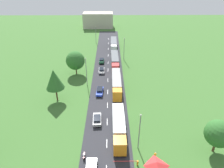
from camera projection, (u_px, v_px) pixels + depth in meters
The scene contains 22 objects.
road at pixel (107, 104), 53.32m from camera, with size 10.00×140.00×0.06m, color #2B2B30.
lane_marking_centre at pixel (107, 113), 50.17m from camera, with size 0.16×121.73×0.01m.
truck_lead at pixel (119, 126), 42.67m from camera, with size 2.50×12.59×3.74m.
truck_second at pixel (117, 83), 58.80m from camera, with size 2.51×14.44×3.54m.
truck_third at pixel (115, 60), 73.25m from camera, with size 2.62×14.26×3.47m.
truck_fourth at pixel (114, 44), 88.61m from camera, with size 2.58×13.77×3.52m.
car_lead at pixel (91, 168), 35.35m from camera, with size 1.91×4.21×1.40m.
car_second at pixel (97, 119), 46.77m from camera, with size 2.07×4.43×1.42m.
car_third at pixel (100, 91), 57.54m from camera, with size 2.01×4.65×1.47m.
car_fourth at pixel (102, 70), 69.18m from camera, with size 1.99×4.25×1.49m.
car_fifth at pixel (102, 61), 76.45m from camera, with size 1.83×4.09×1.35m.
motorcycle_courier at pixel (84, 156), 38.02m from camera, with size 0.28×1.94×0.91m.
barrier_gate at pixel (133, 162), 36.59m from camera, with size 4.64×0.28×1.05m.
person_second at pixel (155, 155), 37.77m from camera, with size 0.38×0.22×1.63m.
lamppost_lead at pixel (139, 130), 38.05m from camera, with size 0.36×0.36×8.45m.
lamppost_second at pixel (86, 70), 60.12m from camera, with size 0.36×0.36×8.66m.
lamppost_third at pixel (124, 48), 76.77m from camera, with size 0.36×0.36×8.70m.
lamppost_fourth at pixel (96, 34), 94.95m from camera, with size 0.36×0.36×7.68m.
tree_oak at pixel (54, 79), 51.81m from camera, with size 4.73×4.73×9.04m.
tree_birch at pixel (75, 61), 66.19m from camera, with size 6.10×6.10×7.91m.
tree_maple at pixel (219, 134), 37.51m from camera, with size 5.18×5.18×7.13m.
distant_building at pixel (98, 20), 120.05m from camera, with size 17.24×8.93×8.42m, color #B2A899.
Camera 1 is at (0.74, -19.17, 31.08)m, focal length 32.70 mm.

